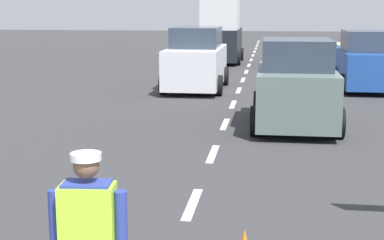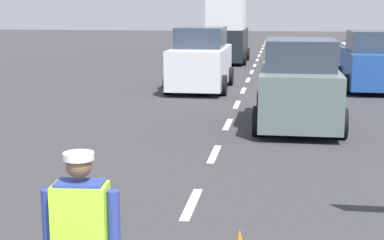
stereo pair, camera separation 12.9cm
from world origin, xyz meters
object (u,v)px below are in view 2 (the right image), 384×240
object	(u,v)px
road_worker	(85,236)
delivery_truck	(227,32)
car_parked_far	(369,62)
car_outgoing_ahead	(299,87)
car_oncoming_second	(201,61)

from	to	relation	value
road_worker	delivery_truck	bearing A→B (deg)	92.49
car_parked_far	car_outgoing_ahead	bearing A→B (deg)	-110.62
car_outgoing_ahead	car_parked_far	size ratio (longest dim) A/B	0.90
road_worker	delivery_truck	world-z (taller)	delivery_truck
car_outgoing_ahead	car_parked_far	bearing A→B (deg)	69.38
car_outgoing_ahead	road_worker	bearing A→B (deg)	-102.25
delivery_truck	car_oncoming_second	distance (m)	10.05
delivery_truck	road_worker	bearing A→B (deg)	-87.51
road_worker	car_outgoing_ahead	size ratio (longest dim) A/B	0.44
car_parked_far	car_oncoming_second	size ratio (longest dim) A/B	0.99
road_worker	delivery_truck	xyz separation A→B (m)	(-1.12, 25.70, 0.68)
road_worker	car_oncoming_second	distance (m)	15.71
delivery_truck	car_outgoing_ahead	xyz separation A→B (m)	(3.19, -16.14, -0.63)
car_outgoing_ahead	car_oncoming_second	xyz separation A→B (m)	(-3.20, 6.11, 0.03)
car_outgoing_ahead	car_parked_far	xyz separation A→B (m)	(2.63, 6.98, -0.03)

